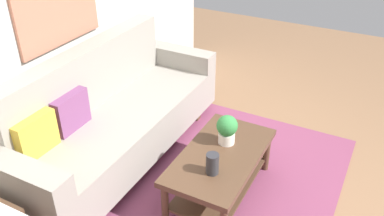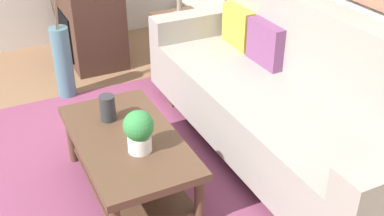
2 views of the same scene
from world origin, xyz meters
TOP-DOWN VIEW (x-y plane):
  - wall_back at (0.00, 2.13)m, footprint 5.34×0.10m
  - area_rug at (0.00, 0.50)m, footprint 2.81×1.92m
  - couch at (0.10, 1.60)m, footprint 2.46×0.84m
  - throw_pillow_mustard at (-0.69, 1.72)m, footprint 0.36×0.13m
  - throw_pillow_plum at (-0.29, 1.72)m, footprint 0.36×0.13m
  - coffee_table at (0.06, 0.48)m, footprint 1.10×0.60m
  - tabletop_vase at (-0.18, 0.45)m, footprint 0.10×0.10m
  - potted_plant_tabletop at (0.23, 0.51)m, footprint 0.18×0.18m
  - framed_painting at (0.10, 2.06)m, footprint 0.94×0.03m

SIDE VIEW (x-z plane):
  - area_rug at x=0.00m, z-range 0.00..0.01m
  - coffee_table at x=0.06m, z-range 0.10..0.53m
  - couch at x=0.10m, z-range -0.11..0.97m
  - tabletop_vase at x=-0.18m, z-range 0.43..0.60m
  - potted_plant_tabletop at x=0.23m, z-range 0.44..0.70m
  - throw_pillow_mustard at x=-0.69m, z-range 0.52..0.84m
  - throw_pillow_plum at x=-0.29m, z-range 0.52..0.84m
  - wall_back at x=0.00m, z-range 0.00..2.70m
  - framed_painting at x=0.10m, z-range 1.09..1.85m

